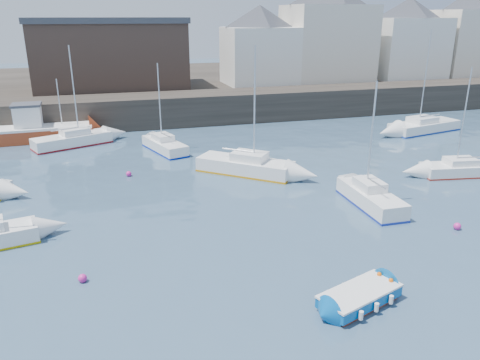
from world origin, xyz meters
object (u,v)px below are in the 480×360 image
object	(u,v)px
fishing_boat	(41,129)
sailboat_h	(73,140)
sailboat_g	(424,126)
buoy_mid	(457,229)
buoy_far	(129,176)
sailboat_d	(463,169)
blue_dinghy	(360,296)
sailboat_f	(165,145)
buoy_near	(83,282)
sailboat_c	(370,197)
sailboat_b	(246,166)

from	to	relation	value
fishing_boat	sailboat_h	distance (m)	4.01
sailboat_g	buoy_mid	distance (m)	22.73
sailboat_g	sailboat_h	xyz separation A→B (m)	(-32.20, 3.98, 0.01)
buoy_mid	buoy_far	xyz separation A→B (m)	(-15.95, 13.61, 0.00)
sailboat_h	sailboat_d	bearing A→B (deg)	-30.84
sailboat_h	buoy_mid	distance (m)	30.63
fishing_boat	buoy_far	xyz separation A→B (m)	(6.80, -12.45, -1.04)
blue_dinghy	sailboat_h	distance (m)	30.10
sailboat_f	buoy_near	size ratio (longest dim) A/B	19.03
buoy_near	sailboat_d	bearing A→B (deg)	15.84
sailboat_h	buoy_mid	world-z (taller)	sailboat_h
sailboat_h	sailboat_c	bearing A→B (deg)	-47.63
sailboat_h	buoy_mid	xyz separation A→B (m)	(20.02, -23.17, -0.54)
buoy_near	sailboat_g	bearing A→B (deg)	31.66
sailboat_d	sailboat_f	world-z (taller)	sailboat_d
sailboat_d	sailboat_b	bearing A→B (deg)	162.28
buoy_mid	sailboat_g	bearing A→B (deg)	57.59
buoy_mid	blue_dinghy	bearing A→B (deg)	-151.34
blue_dinghy	sailboat_c	bearing A→B (deg)	56.79
sailboat_c	sailboat_g	size ratio (longest dim) A/B	0.76
buoy_far	buoy_mid	bearing A→B (deg)	-40.48
sailboat_c	sailboat_g	world-z (taller)	sailboat_g
buoy_far	fishing_boat	bearing A→B (deg)	118.63
sailboat_c	sailboat_h	world-z (taller)	sailboat_h
sailboat_d	buoy_mid	size ratio (longest dim) A/B	19.18
fishing_boat	blue_dinghy	bearing A→B (deg)	-64.89
sailboat_f	sailboat_c	bearing A→B (deg)	-56.66
sailboat_d	buoy_mid	bearing A→B (deg)	-131.84
fishing_boat	sailboat_f	distance (m)	12.11
sailboat_g	buoy_mid	world-z (taller)	sailboat_g
blue_dinghy	fishing_boat	size ratio (longest dim) A/B	0.45
sailboat_b	sailboat_h	size ratio (longest dim) A/B	1.06
fishing_boat	buoy_near	world-z (taller)	fishing_boat
sailboat_g	buoy_far	distance (m)	28.68
buoy_near	buoy_mid	bearing A→B (deg)	-0.44
sailboat_d	sailboat_g	distance (m)	13.15
fishing_boat	sailboat_f	xyz separation A→B (m)	(10.07, -6.71, -0.54)
sailboat_g	sailboat_h	distance (m)	32.45
blue_dinghy	buoy_mid	bearing A→B (deg)	28.66
buoy_mid	sailboat_f	bearing A→B (deg)	123.22
sailboat_f	buoy_far	bearing A→B (deg)	-119.68
sailboat_d	sailboat_f	distance (m)	22.69
buoy_near	buoy_far	world-z (taller)	buoy_far
blue_dinghy	buoy_far	world-z (taller)	blue_dinghy
sailboat_g	buoy_mid	bearing A→B (deg)	-122.41
fishing_boat	sailboat_d	world-z (taller)	sailboat_d
sailboat_b	buoy_near	size ratio (longest dim) A/B	23.73
blue_dinghy	fishing_boat	xyz separation A→B (m)	(-14.37, 30.65, 0.68)
buoy_mid	sailboat_b	bearing A→B (deg)	123.65
sailboat_b	buoy_mid	xyz separation A→B (m)	(7.95, -11.94, -0.57)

